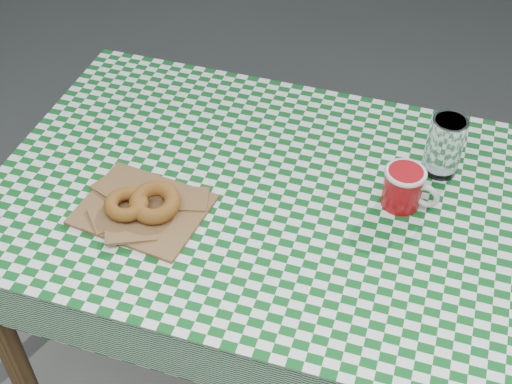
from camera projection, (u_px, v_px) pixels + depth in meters
The scene contains 8 objects.
ground at pixel (235, 378), 2.07m from camera, with size 60.00×60.00×0.00m, color #53544E.
table at pixel (268, 294), 1.83m from camera, with size 1.25×0.83×0.75m, color #55331D.
tablecloth at pixel (270, 193), 1.56m from camera, with size 1.27×0.85×0.01m, color #0D541B.
paper_bag at pixel (143, 209), 1.51m from camera, with size 0.27×0.22×0.01m, color olive.
bagel_front at pixel (126, 204), 1.49m from camera, with size 0.10×0.10×0.03m, color #8F581D.
bagel_back at pixel (155, 202), 1.49m from camera, with size 0.11×0.11×0.04m, color brown.
coffee_mug at pixel (403, 188), 1.50m from camera, with size 0.17×0.17×0.10m, color #A00A10, non-canonical shape.
drinking_glass at pixel (445, 146), 1.56m from camera, with size 0.08×0.08×0.15m, color white.
Camera 1 is at (0.50, -0.97, 1.84)m, focal length 48.02 mm.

